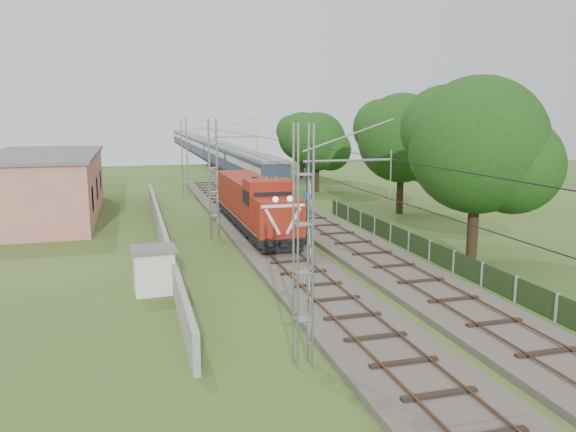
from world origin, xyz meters
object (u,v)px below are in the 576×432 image
object	(u,v)px
locomotive	(254,202)
coach_rake	(204,147)
signal_post	(308,185)
relay_hut	(154,270)

from	to	relation	value
locomotive	coach_rake	bearing A→B (deg)	85.69
signal_post	relay_hut	size ratio (longest dim) A/B	2.57
locomotive	signal_post	bearing A→B (deg)	-58.18
coach_rake	signal_post	bearing A→B (deg)	-91.90
relay_hut	locomotive	bearing A→B (deg)	58.41
locomotive	signal_post	distance (m)	5.32
coach_rake	relay_hut	xyz separation A→B (m)	(-12.40, -78.34, -1.32)
coach_rake	signal_post	size ratio (longest dim) A/B	19.18
signal_post	coach_rake	bearing A→B (deg)	88.10
coach_rake	relay_hut	world-z (taller)	coach_rake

